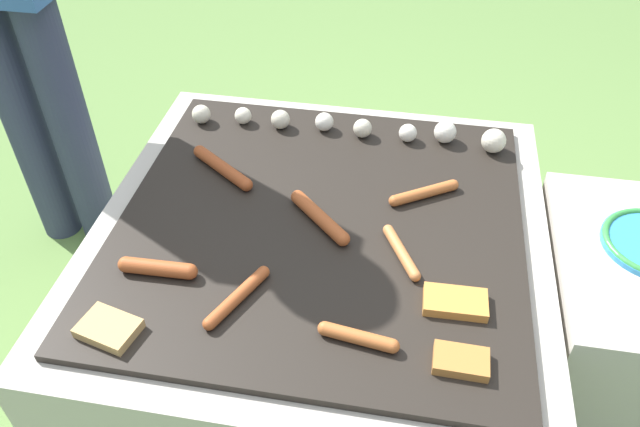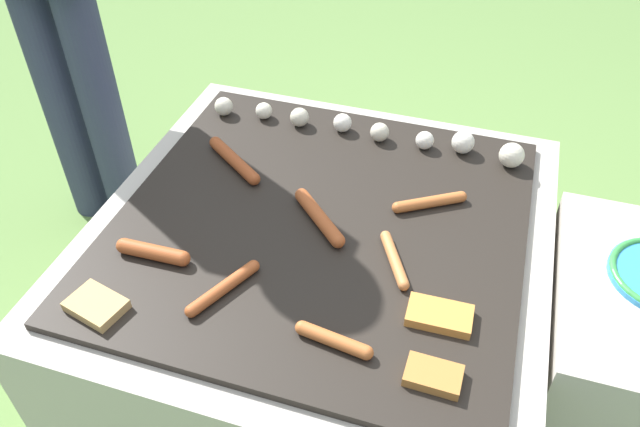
# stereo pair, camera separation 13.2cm
# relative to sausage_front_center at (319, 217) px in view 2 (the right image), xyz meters

# --- Properties ---
(ground_plane) EXTENTS (14.00, 14.00, 0.00)m
(ground_plane) POSITION_rel_sausage_front_center_xyz_m (0.00, 0.01, -0.46)
(ground_plane) COLOR #608442
(grill) EXTENTS (0.97, 0.97, 0.44)m
(grill) POSITION_rel_sausage_front_center_xyz_m (0.00, 0.01, -0.24)
(grill) COLOR #B2AA9E
(grill) RESTS_ON ground_plane
(side_ledge) EXTENTS (0.38, 0.50, 0.44)m
(side_ledge) POSITION_rel_sausage_front_center_xyz_m (0.69, 0.01, -0.24)
(side_ledge) COLOR #B2AA9E
(side_ledge) RESTS_ON ground_plane
(sausage_front_center) EXTENTS (0.15, 0.15, 0.03)m
(sausage_front_center) POSITION_rel_sausage_front_center_xyz_m (0.00, 0.00, 0.00)
(sausage_front_center) COLOR #A34C23
(sausage_front_center) RESTS_ON grill
(sausage_front_left) EXTENTS (0.09, 0.14, 0.02)m
(sausage_front_left) POSITION_rel_sausage_front_center_xyz_m (0.18, -0.07, -0.00)
(sausage_front_left) COLOR #C6753D
(sausage_front_left) RESTS_ON grill
(sausage_back_center) EXTENTS (0.09, 0.16, 0.02)m
(sausage_back_center) POSITION_rel_sausage_front_center_xyz_m (-0.11, -0.24, -0.00)
(sausage_back_center) COLOR #A34C23
(sausage_back_center) RESTS_ON grill
(sausage_back_right) EXTENTS (0.17, 0.13, 0.03)m
(sausage_back_right) POSITION_rel_sausage_front_center_xyz_m (-0.25, 0.13, -0.00)
(sausage_back_right) COLOR #93421E
(sausage_back_right) RESTS_ON grill
(sausage_back_left) EXTENTS (0.15, 0.04, 0.03)m
(sausage_back_left) POSITION_rel_sausage_front_center_xyz_m (0.12, -0.30, -0.00)
(sausage_back_left) COLOR #B7602D
(sausage_back_left) RESTS_ON grill
(sausage_mid_right) EXTENTS (0.15, 0.10, 0.02)m
(sausage_mid_right) POSITION_rel_sausage_front_center_xyz_m (0.22, 0.12, -0.00)
(sausage_mid_right) COLOR #B7602D
(sausage_mid_right) RESTS_ON grill
(sausage_mid_left) EXTENTS (0.16, 0.03, 0.03)m
(sausage_mid_left) POSITION_rel_sausage_front_center_xyz_m (-0.28, -0.20, 0.00)
(sausage_mid_left) COLOR #A34C23
(sausage_mid_left) RESTS_ON grill
(bread_slice_left) EXTENTS (0.12, 0.10, 0.02)m
(bread_slice_left) POSITION_rel_sausage_front_center_xyz_m (-0.32, -0.35, -0.01)
(bread_slice_left) COLOR tan
(bread_slice_left) RESTS_ON grill
(bread_slice_right) EXTENTS (0.12, 0.07, 0.02)m
(bread_slice_right) POSITION_rel_sausage_front_center_xyz_m (0.29, -0.18, -0.01)
(bread_slice_right) COLOR #D18438
(bread_slice_right) RESTS_ON grill
(bread_slice_center) EXTENTS (0.10, 0.06, 0.02)m
(bread_slice_center) POSITION_rel_sausage_front_center_xyz_m (0.30, -0.31, -0.01)
(bread_slice_center) COLOR #B27033
(bread_slice_center) RESTS_ON grill
(mushroom_row) EXTENTS (0.79, 0.08, 0.06)m
(mushroom_row) POSITION_rel_sausage_front_center_xyz_m (0.06, 0.34, 0.01)
(mushroom_row) COLOR beige
(mushroom_row) RESTS_ON grill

